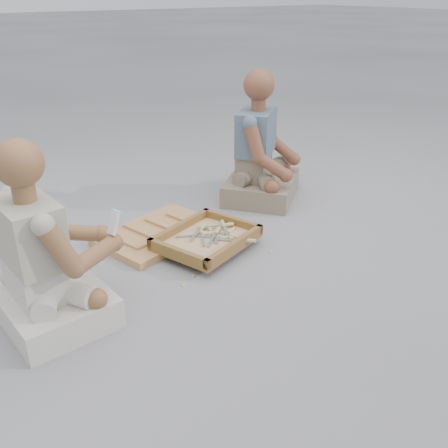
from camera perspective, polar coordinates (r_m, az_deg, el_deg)
ground at (r=2.48m, az=1.60°, el=-7.38°), size 60.00×60.00×0.00m
carved_panel at (r=2.98m, az=-7.55°, el=-1.06°), size 0.77×0.62×0.04m
tool_tray at (r=2.79m, az=-1.99°, el=-1.73°), size 0.63×0.57×0.07m
chisel_0 at (r=2.83m, az=-0.91°, el=-1.01°), size 0.18×0.16×0.02m
chisel_1 at (r=2.86m, az=0.61°, el=-0.94°), size 0.21×0.11×0.02m
chisel_2 at (r=2.92m, az=0.11°, el=-0.29°), size 0.21×0.09×0.02m
chisel_3 at (r=2.83m, az=-2.28°, el=-1.14°), size 0.21×0.09×0.02m
chisel_4 at (r=2.87m, az=-1.53°, el=-0.78°), size 0.09×0.21×0.02m
chisel_5 at (r=2.81m, az=0.99°, el=-1.38°), size 0.11×0.21×0.02m
chisel_6 at (r=2.91m, az=-0.05°, el=-0.14°), size 0.11×0.21×0.02m
chisel_7 at (r=2.79m, az=-0.10°, el=-1.57°), size 0.17×0.16×0.02m
chisel_8 at (r=2.91m, az=0.02°, el=-0.13°), size 0.21×0.09×0.02m
chisel_9 at (r=2.75m, az=2.50°, el=-1.88°), size 0.18×0.16×0.02m
chisel_10 at (r=2.85m, az=-2.58°, el=-0.98°), size 0.12×0.20×0.02m
chisel_11 at (r=2.89m, az=-2.53°, el=-0.48°), size 0.19×0.14×0.02m
wood_chip_0 at (r=2.51m, az=-4.63°, el=-6.99°), size 0.02×0.02×0.00m
wood_chip_1 at (r=2.98m, az=-10.98°, el=-1.78°), size 0.02×0.02×0.00m
wood_chip_2 at (r=2.82m, az=-5.21°, el=-3.01°), size 0.02×0.02×0.00m
wood_chip_3 at (r=2.99m, az=0.72°, el=-1.18°), size 0.02×0.02×0.00m
wood_chip_4 at (r=2.58m, az=-3.53°, el=-5.94°), size 0.02×0.02×0.00m
wood_chip_5 at (r=2.86m, az=0.99°, el=-2.54°), size 0.02×0.02×0.00m
wood_chip_6 at (r=2.97m, az=4.11°, el=-1.45°), size 0.02×0.02×0.00m
wood_chip_7 at (r=2.98m, az=-9.14°, el=-1.60°), size 0.02×0.02×0.00m
wood_chip_8 at (r=2.81m, az=5.37°, el=-3.18°), size 0.02×0.02×0.00m
wood_chip_9 at (r=2.84m, az=-4.11°, el=-2.77°), size 0.02×0.02×0.00m
wood_chip_10 at (r=2.81m, az=-5.84°, el=-3.24°), size 0.02×0.02×0.00m
wood_chip_11 at (r=2.79m, az=-5.33°, el=-3.34°), size 0.02×0.02×0.00m
wood_chip_12 at (r=2.64m, az=-2.02°, el=-5.09°), size 0.02×0.02×0.00m
wood_chip_13 at (r=2.90m, az=-8.54°, el=-2.38°), size 0.02×0.02×0.00m
craftsman at (r=2.26m, az=-19.76°, el=-4.20°), size 0.58×0.57×0.83m
companion at (r=3.44m, az=4.20°, el=7.63°), size 0.72×0.70×0.88m
mobile_phone at (r=2.26m, az=-12.50°, el=0.23°), size 0.06×0.06×0.11m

